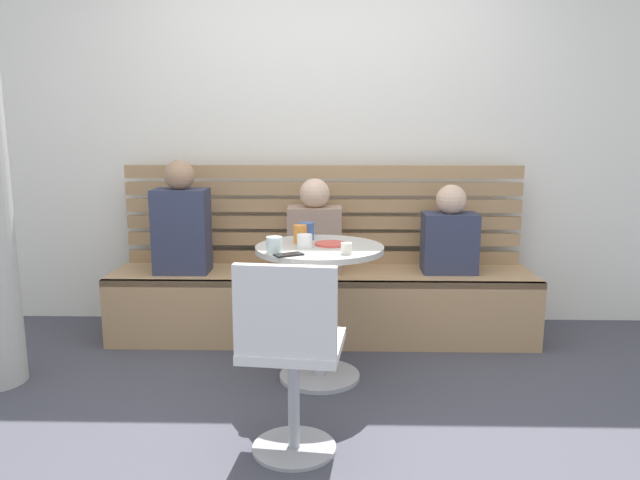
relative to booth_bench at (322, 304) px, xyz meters
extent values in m
plane|color=#42424C|center=(0.00, -1.20, -0.22)|extent=(8.00, 8.00, 0.00)
cube|color=white|center=(0.00, 0.44, 1.23)|extent=(5.20, 0.10, 2.90)
cube|color=tan|center=(0.00, 0.00, 0.00)|extent=(2.70, 0.52, 0.44)
cube|color=#94734F|center=(0.00, -0.24, 0.20)|extent=(2.70, 0.04, 0.04)
cube|color=#A68157|center=(0.00, 0.24, 0.26)|extent=(2.65, 0.04, 0.09)
cube|color=tan|center=(0.00, 0.24, 0.39)|extent=(2.65, 0.04, 0.09)
cube|color=#A68157|center=(0.00, 0.24, 0.50)|extent=(2.65, 0.04, 0.09)
cube|color=tan|center=(0.00, 0.24, 0.62)|extent=(2.65, 0.04, 0.09)
cube|color=#A68157|center=(0.00, 0.24, 0.73)|extent=(2.65, 0.04, 0.09)
cube|color=tan|center=(0.00, 0.24, 0.84)|extent=(2.65, 0.04, 0.09)
cylinder|color=#ADADB2|center=(0.00, -0.66, -0.21)|extent=(0.44, 0.44, 0.02)
cylinder|color=#ADADB2|center=(0.00, -0.66, 0.15)|extent=(0.07, 0.07, 0.69)
cylinder|color=#B7B2A8|center=(0.00, -0.66, 0.50)|extent=(0.68, 0.68, 0.03)
cylinder|color=#ADADB2|center=(-0.09, -1.41, -0.21)|extent=(0.36, 0.36, 0.02)
cylinder|color=#ADADB2|center=(-0.09, -1.41, 0.00)|extent=(0.05, 0.05, 0.45)
cube|color=silver|center=(-0.09, -1.41, 0.25)|extent=(0.44, 0.44, 0.04)
cube|color=silver|center=(-0.11, -1.58, 0.45)|extent=(0.40, 0.08, 0.36)
cube|color=#333851|center=(-0.89, -0.03, 0.49)|extent=(0.34, 0.22, 0.53)
sphere|color=#A37A5B|center=(-0.89, -0.03, 0.84)|extent=(0.19, 0.19, 0.19)
cube|color=#333851|center=(0.81, 0.01, 0.41)|extent=(0.34, 0.22, 0.38)
sphere|color=#DBB293|center=(0.81, 0.01, 0.69)|extent=(0.19, 0.19, 0.19)
cube|color=#9E7F6B|center=(-0.05, 0.01, 0.43)|extent=(0.34, 0.22, 0.42)
sphere|color=#DBB293|center=(-0.05, 0.01, 0.72)|extent=(0.19, 0.19, 0.19)
cylinder|color=silver|center=(-0.22, -0.83, 0.56)|extent=(0.08, 0.08, 0.08)
cylinder|color=silver|center=(0.14, -0.85, 0.55)|extent=(0.06, 0.06, 0.05)
cylinder|color=#3D5B9E|center=(-0.08, -0.47, 0.57)|extent=(0.08, 0.08, 0.09)
cylinder|color=orange|center=(-0.11, -0.59, 0.57)|extent=(0.07, 0.07, 0.10)
cylinder|color=white|center=(-0.08, -0.70, 0.55)|extent=(0.08, 0.08, 0.07)
cylinder|color=#DB4C42|center=(0.06, -0.63, 0.52)|extent=(0.17, 0.17, 0.01)
cube|color=black|center=(-0.15, -0.89, 0.52)|extent=(0.16, 0.13, 0.01)
camera|label=1|loc=(0.07, -3.78, 1.15)|focal=34.00mm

